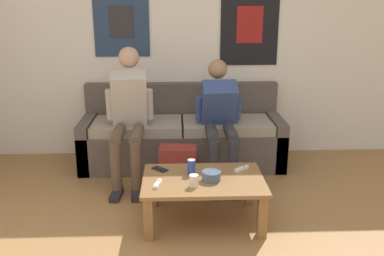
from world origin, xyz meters
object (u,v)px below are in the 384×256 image
game_controller_near_left (242,169)px  cell_phone (160,169)px  pillar_candle (194,181)px  person_seated_teen (220,115)px  drink_can_blue (191,167)px  backpack (178,169)px  game_controller_near_right (158,184)px  person_seated_adult (129,110)px  ceramic_bowl (211,175)px  coffee_table (203,186)px  couch (182,138)px

game_controller_near_left → cell_phone: (-0.68, 0.03, -0.01)m
pillar_candle → person_seated_teen: bearing=74.5°
drink_can_blue → game_controller_near_left: size_ratio=0.93×
backpack → game_controller_near_left: bearing=-40.0°
backpack → game_controller_near_right: (-0.16, -0.72, 0.18)m
person_seated_adult → backpack: bearing=-34.5°
ceramic_bowl → game_controller_near_right: (-0.42, -0.08, -0.03)m
coffee_table → cell_phone: cell_phone is taller
coffee_table → cell_phone: bearing=151.2°
coffee_table → person_seated_teen: person_seated_teen is taller
cell_phone → couch: bearing=79.4°
coffee_table → backpack: backpack is taller
couch → ceramic_bowl: size_ratio=13.71×
backpack → drink_can_blue: (0.10, -0.51, 0.23)m
couch → ceramic_bowl: couch is taller
person_seated_adult → pillar_candle: 1.26m
backpack → ceramic_bowl: size_ratio=2.71×
couch → coffee_table: 1.29m
person_seated_teen → game_controller_near_left: bearing=-82.1°
person_seated_adult → cell_phone: 0.86m
person_seated_adult → game_controller_near_left: 1.30m
person_seated_adult → backpack: (0.47, -0.33, -0.49)m
pillar_candle → game_controller_near_left: (0.41, 0.31, -0.03)m
game_controller_near_right → coffee_table: bearing=18.0°
coffee_table → pillar_candle: pillar_candle is taller
ceramic_bowl → backpack: bearing=111.9°
person_seated_teen → cell_phone: (-0.57, -0.75, -0.26)m
pillar_candle → game_controller_near_right: size_ratio=0.71×
couch → drink_can_blue: bearing=-87.5°
coffee_table → person_seated_adult: (-0.67, 0.93, 0.39)m
couch → ceramic_bowl: 1.34m
backpack → drink_can_blue: size_ratio=3.39×
cell_phone → game_controller_near_right: bearing=-91.1°
couch → drink_can_blue: (0.05, -1.19, 0.14)m
person_seated_adult → cell_phone: bearing=-66.4°
person_seated_adult → backpack: person_seated_adult is taller
drink_can_blue → couch: bearing=92.5°
coffee_table → cell_phone: (-0.35, 0.19, 0.07)m
drink_can_blue → person_seated_adult: bearing=124.7°
couch → coffee_table: bearing=-83.6°
coffee_table → ceramic_bowl: size_ratio=6.19×
pillar_candle → drink_can_blue: drink_can_blue is taller
ceramic_bowl → game_controller_near_right: size_ratio=1.05×
couch → ceramic_bowl: (0.20, -1.32, 0.12)m
ceramic_bowl → pillar_candle: (-0.14, -0.11, 0.00)m
game_controller_near_right → cell_phone: 0.31m
person_seated_adult → person_seated_teen: person_seated_adult is taller
coffee_table → person_seated_adult: person_seated_adult is taller
drink_can_blue → game_controller_near_right: (-0.26, -0.21, -0.05)m
coffee_table → game_controller_near_left: 0.37m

